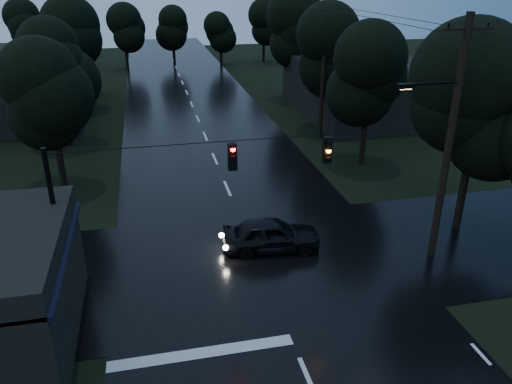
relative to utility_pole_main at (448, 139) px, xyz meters
name	(u,v)px	position (x,y,z in m)	size (l,w,h in m)	color
main_road	(205,137)	(-7.41, 19.00, -5.26)	(12.00, 120.00, 0.02)	black
cross_street	(259,262)	(-7.41, 1.00, -5.26)	(60.00, 9.00, 0.02)	black
building_far_right	(361,87)	(6.59, 23.00, -3.06)	(10.00, 14.00, 4.40)	black
building_far_left	(25,84)	(-21.41, 29.00, -2.76)	(10.00, 16.00, 5.00)	black
utility_pole_main	(448,139)	(0.00, 0.00, 0.00)	(3.50, 0.30, 10.00)	black
utility_pole_far	(322,85)	(0.89, 17.00, -1.38)	(2.00, 0.30, 7.50)	black
anchor_pole_left	(58,229)	(-14.91, 0.00, -2.26)	(0.18, 0.18, 6.00)	black
span_signals	(280,152)	(-6.85, -0.01, -0.01)	(15.00, 0.37, 1.12)	black
tree_corner_near	(478,105)	(2.59, 2.00, 0.74)	(4.48, 4.48, 9.44)	black
tree_left_a	(50,97)	(-16.41, 11.00, -0.02)	(3.92, 3.92, 8.26)	black
tree_left_b	(58,65)	(-17.01, 19.00, 0.36)	(4.20, 4.20, 8.85)	black
tree_left_c	(66,41)	(-17.61, 29.00, 0.74)	(4.48, 4.48, 9.44)	black
tree_right_a	(369,76)	(1.59, 11.00, 0.36)	(4.20, 4.20, 8.85)	black
tree_right_b	(332,50)	(2.19, 19.00, 0.74)	(4.48, 4.48, 9.44)	black
tree_right_c	(300,30)	(2.79, 29.00, 1.11)	(4.76, 4.76, 10.03)	black
car	(271,234)	(-6.61, 1.95, -4.53)	(1.72, 4.29, 1.46)	black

